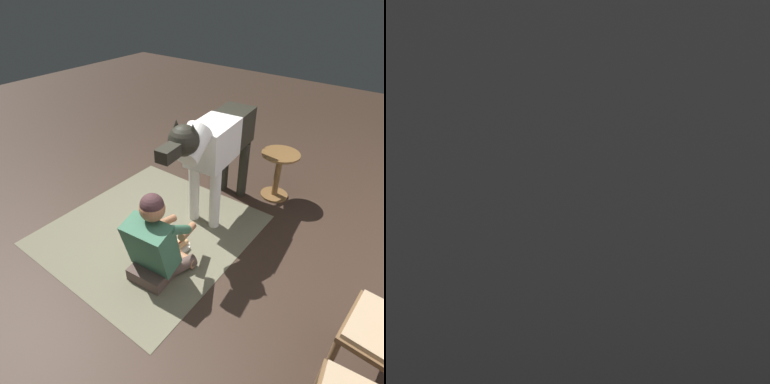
% 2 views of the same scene
% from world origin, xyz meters
% --- Properties ---
extents(ground_plane, '(13.21, 13.21, 0.00)m').
position_xyz_m(ground_plane, '(0.00, 0.00, 0.00)').
color(ground_plane, '#34251C').
extents(area_rug, '(1.97, 1.86, 0.01)m').
position_xyz_m(area_rug, '(-0.13, -0.13, 0.00)').
color(area_rug, '#68654E').
rests_on(area_rug, ground).
extents(person_sitting_on_floor, '(0.70, 0.58, 0.84)m').
position_xyz_m(person_sitting_on_floor, '(0.24, 0.31, 0.34)').
color(person_sitting_on_floor, brown).
rests_on(person_sitting_on_floor, ground).
extents(large_dog, '(1.67, 0.43, 1.26)m').
position_xyz_m(large_dog, '(-0.78, 0.21, 0.83)').
color(large_dog, silver).
rests_on(large_dog, ground).
extents(hot_dog_on_plate, '(0.20, 0.20, 0.06)m').
position_xyz_m(hot_dog_on_plate, '(-0.13, 0.28, 0.03)').
color(hot_dog_on_plate, silver).
rests_on(hot_dog_on_plate, ground).
extents(round_side_table, '(0.43, 0.43, 0.57)m').
position_xyz_m(round_side_table, '(-1.50, 0.62, 0.34)').
color(round_side_table, brown).
rests_on(round_side_table, ground).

